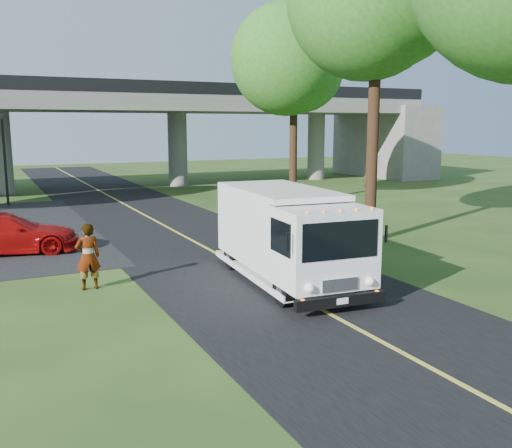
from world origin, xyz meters
TOP-DOWN VIEW (x-y plane):
  - ground at (0.00, 0.00)m, footprint 120.00×120.00m
  - road at (0.00, 10.00)m, footprint 7.00×90.00m
  - lane_line at (0.00, 10.00)m, footprint 0.12×90.00m
  - overpass at (0.00, 32.00)m, footprint 54.00×10.00m
  - traffic_signal at (-6.00, 26.00)m, footprint 0.18×0.22m
  - tree_right_far at (9.21, 19.84)m, footprint 5.77×5.67m
  - step_van at (0.47, 5.28)m, footprint 2.87×6.58m
  - red_sedan at (-6.65, 12.99)m, footprint 5.21×2.80m
  - pedestrian at (-4.81, 7.09)m, footprint 0.69×0.46m

SIDE VIEW (x-z plane):
  - ground at x=0.00m, z-range 0.00..0.00m
  - road at x=0.00m, z-range 0.00..0.02m
  - lane_line at x=0.00m, z-range 0.03..0.03m
  - red_sedan at x=-6.65m, z-range 0.00..1.44m
  - pedestrian at x=-4.81m, z-range 0.00..1.86m
  - step_van at x=0.47m, z-range 0.12..2.81m
  - traffic_signal at x=-6.00m, z-range 0.60..5.80m
  - overpass at x=0.00m, z-range 0.91..8.21m
  - tree_right_far at x=9.21m, z-range 2.81..13.80m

